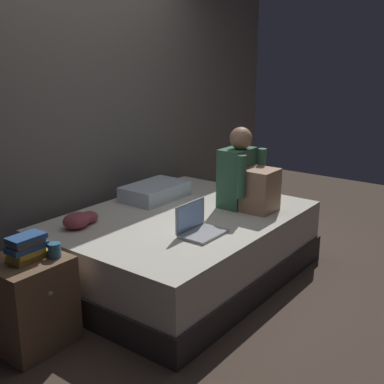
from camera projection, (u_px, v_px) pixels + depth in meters
name	position (u px, v px, depth m)	size (l,w,h in m)	color
ground_plane	(197.00, 296.00, 3.64)	(8.00, 8.00, 0.00)	#47382D
wall_back	(78.00, 102.00, 3.96)	(5.60, 0.10, 2.70)	#605B56
bed	(181.00, 246.00, 3.90)	(2.00, 1.50, 0.52)	#332D2B
nightstand	(29.00, 302.00, 2.99)	(0.44, 0.46, 0.56)	brown
person_sitting	(246.00, 178.00, 3.93)	(0.39, 0.44, 0.66)	#38664C
laptop	(198.00, 226.00, 3.42)	(0.32, 0.23, 0.22)	#9EA0A5
pillow	(155.00, 191.00, 4.23)	(0.56, 0.36, 0.13)	silver
book_stack	(27.00, 248.00, 2.88)	(0.24, 0.16, 0.16)	gold
mug	(55.00, 250.00, 2.93)	(0.08, 0.08, 0.09)	teal
clothes_pile	(80.00, 220.00, 3.56)	(0.31, 0.18, 0.12)	#8E3D47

